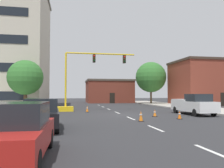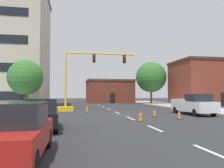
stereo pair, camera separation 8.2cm
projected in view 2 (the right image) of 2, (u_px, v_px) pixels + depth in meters
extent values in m
plane|color=#2D2D30|center=(122.00, 115.00, 21.43)|extent=(160.00, 160.00, 0.00)
cube|color=#B2ADA3|center=(12.00, 110.00, 27.22)|extent=(6.00, 56.00, 0.14)
cube|color=#B2ADA3|center=(193.00, 108.00, 31.38)|extent=(6.00, 56.00, 0.14)
cube|color=silver|center=(213.00, 153.00, 7.66)|extent=(0.16, 2.40, 0.01)
cube|color=silver|center=(155.00, 128.00, 13.07)|extent=(0.16, 2.40, 0.01)
cube|color=silver|center=(130.00, 118.00, 18.48)|extent=(0.16, 2.40, 0.01)
cube|color=silver|center=(117.00, 113.00, 23.89)|extent=(0.16, 2.40, 0.01)
cube|color=silver|center=(109.00, 109.00, 29.30)|extent=(0.16, 2.40, 0.01)
cube|color=silver|center=(103.00, 107.00, 34.71)|extent=(0.16, 2.40, 0.01)
cube|color=silver|center=(99.00, 105.00, 40.12)|extent=(0.16, 2.40, 0.01)
cube|color=brown|center=(109.00, 92.00, 52.39)|extent=(10.06, 9.35, 4.76)
cube|color=#4C4238|center=(109.00, 81.00, 52.50)|extent=(10.36, 9.65, 0.40)
cube|color=black|center=(112.00, 98.00, 47.70)|extent=(1.10, 0.06, 2.20)
cube|color=brown|center=(208.00, 84.00, 41.53)|extent=(11.72, 8.82, 7.67)
cube|color=#3D2D23|center=(207.00, 62.00, 41.70)|extent=(12.02, 9.12, 0.40)
cube|color=black|center=(224.00, 99.00, 37.04)|extent=(1.10, 0.06, 2.20)
cube|color=yellow|center=(65.00, 109.00, 25.80)|extent=(1.80, 1.20, 0.55)
cylinder|color=yellow|center=(66.00, 79.00, 25.94)|extent=(0.20, 0.20, 6.20)
cylinder|color=yellow|center=(101.00, 54.00, 26.79)|extent=(8.15, 0.16, 0.16)
cube|color=black|center=(94.00, 58.00, 26.63)|extent=(0.32, 0.36, 0.95)
sphere|color=red|center=(94.00, 56.00, 26.45)|extent=(0.20, 0.20, 0.20)
sphere|color=#38280A|center=(94.00, 58.00, 26.44)|extent=(0.20, 0.20, 0.20)
sphere|color=black|center=(94.00, 61.00, 26.43)|extent=(0.20, 0.20, 0.20)
cube|color=black|center=(124.00, 59.00, 27.27)|extent=(0.32, 0.36, 0.95)
sphere|color=red|center=(125.00, 57.00, 27.09)|extent=(0.20, 0.20, 0.20)
sphere|color=#38280A|center=(125.00, 59.00, 27.08)|extent=(0.20, 0.20, 0.20)
sphere|color=black|center=(125.00, 61.00, 27.07)|extent=(0.20, 0.20, 0.20)
cylinder|color=brown|center=(151.00, 96.00, 43.94)|extent=(0.36, 0.36, 3.04)
sphere|color=#33702D|center=(151.00, 77.00, 44.10)|extent=(5.94, 5.94, 5.94)
cylinder|color=#4C3823|center=(25.00, 101.00, 25.53)|extent=(0.36, 0.36, 2.38)
sphere|color=#33702D|center=(26.00, 77.00, 25.64)|extent=(3.96, 3.96, 3.96)
cube|color=white|center=(193.00, 106.00, 21.76)|extent=(2.08, 5.43, 0.95)
cube|color=#1E2328|center=(198.00, 98.00, 20.91)|extent=(1.87, 1.83, 0.70)
cube|color=white|center=(187.00, 100.00, 22.95)|extent=(2.04, 2.84, 0.16)
cylinder|color=black|center=(213.00, 112.00, 20.11)|extent=(0.23, 0.68, 0.68)
cylinder|color=black|center=(195.00, 113.00, 19.77)|extent=(0.23, 0.68, 0.68)
cylinder|color=black|center=(191.00, 110.00, 23.71)|extent=(0.23, 0.68, 0.68)
cylinder|color=black|center=(176.00, 110.00, 23.37)|extent=(0.23, 0.68, 0.68)
cube|color=black|center=(41.00, 117.00, 12.66)|extent=(2.14, 4.61, 0.70)
cube|color=#1E2328|center=(41.00, 105.00, 12.79)|extent=(1.85, 2.41, 0.70)
cylinder|color=black|center=(29.00, 121.00, 13.94)|extent=(0.26, 0.69, 0.68)
cylinder|color=black|center=(56.00, 120.00, 14.33)|extent=(0.26, 0.69, 0.68)
cylinder|color=black|center=(21.00, 128.00, 10.97)|extent=(0.26, 0.69, 0.68)
cylinder|color=black|center=(56.00, 127.00, 11.36)|extent=(0.26, 0.69, 0.68)
cube|color=#B21E19|center=(14.00, 138.00, 6.76)|extent=(1.91, 4.52, 0.70)
cube|color=#1E2328|center=(15.00, 114.00, 6.88)|extent=(1.73, 2.32, 0.70)
cylinder|color=black|center=(1.00, 140.00, 8.11)|extent=(0.23, 0.68, 0.68)
cylinder|color=black|center=(48.00, 139.00, 8.38)|extent=(0.23, 0.68, 0.68)
cylinder|color=black|center=(33.00, 164.00, 5.37)|extent=(0.23, 0.68, 0.68)
cube|color=black|center=(179.00, 119.00, 17.83)|extent=(0.36, 0.36, 0.04)
cone|color=orange|center=(179.00, 115.00, 17.84)|extent=(0.28, 0.28, 0.62)
cylinder|color=white|center=(179.00, 114.00, 17.85)|extent=(0.19, 0.19, 0.08)
cube|color=black|center=(87.00, 112.00, 24.63)|extent=(0.36, 0.36, 0.04)
cone|color=orange|center=(87.00, 109.00, 24.64)|extent=(0.28, 0.28, 0.66)
cylinder|color=white|center=(87.00, 108.00, 24.65)|extent=(0.19, 0.19, 0.08)
cube|color=black|center=(140.00, 121.00, 16.38)|extent=(0.36, 0.36, 0.04)
cone|color=orange|center=(140.00, 116.00, 16.40)|extent=(0.28, 0.28, 0.73)
cylinder|color=white|center=(140.00, 115.00, 16.40)|extent=(0.19, 0.19, 0.08)
cube|color=black|center=(155.00, 116.00, 19.75)|extent=(0.36, 0.36, 0.04)
cone|color=orange|center=(155.00, 113.00, 19.76)|extent=(0.28, 0.28, 0.58)
cylinder|color=white|center=(155.00, 112.00, 19.77)|extent=(0.19, 0.19, 0.08)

